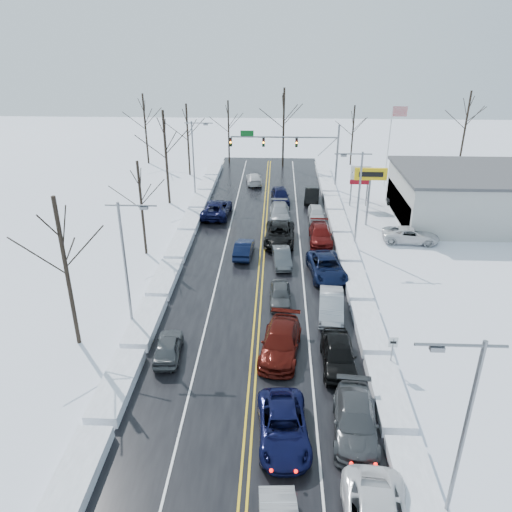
{
  "coord_description": "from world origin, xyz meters",
  "views": [
    {
      "loc": [
        1.23,
        -32.6,
        18.89
      ],
      "look_at": [
        -0.3,
        2.5,
        2.5
      ],
      "focal_mm": 35.0,
      "sensor_mm": 36.0,
      "label": 1
    }
  ],
  "objects_px": {
    "tires_plus_sign": "(370,178)",
    "traffic_signal_mast": "(296,146)",
    "flagpole": "(391,139)",
    "dealership_building": "(496,196)",
    "oncoming_car_0": "(244,256)"
  },
  "relations": [
    {
      "from": "dealership_building",
      "to": "oncoming_car_0",
      "type": "height_order",
      "value": "dealership_building"
    },
    {
      "from": "traffic_signal_mast",
      "to": "flagpole",
      "type": "xyz_separation_m",
      "value": [
        11.72,
        2.01,
        0.45
      ]
    },
    {
      "from": "oncoming_car_0",
      "to": "dealership_building",
      "type": "bearing_deg",
      "value": -154.73
    },
    {
      "from": "traffic_signal_mast",
      "to": "flagpole",
      "type": "relative_size",
      "value": 1.33
    },
    {
      "from": "flagpole",
      "to": "dealership_building",
      "type": "xyz_separation_m",
      "value": [
        8.8,
        -12.0,
        -3.27
      ]
    },
    {
      "from": "flagpole",
      "to": "dealership_building",
      "type": "height_order",
      "value": "flagpole"
    },
    {
      "from": "tires_plus_sign",
      "to": "oncoming_car_0",
      "type": "relative_size",
      "value": 1.41
    },
    {
      "from": "flagpole",
      "to": "oncoming_car_0",
      "type": "xyz_separation_m",
      "value": [
        -16.79,
        -22.11,
        -5.93
      ]
    },
    {
      "from": "dealership_building",
      "to": "oncoming_car_0",
      "type": "xyz_separation_m",
      "value": [
        -25.59,
        -10.11,
        -2.66
      ]
    },
    {
      "from": "traffic_signal_mast",
      "to": "oncoming_car_0",
      "type": "xyz_separation_m",
      "value": [
        -5.06,
        -20.1,
        -5.48
      ]
    },
    {
      "from": "tires_plus_sign",
      "to": "dealership_building",
      "type": "distance_m",
      "value": 13.82
    },
    {
      "from": "dealership_building",
      "to": "oncoming_car_0",
      "type": "bearing_deg",
      "value": -158.44
    },
    {
      "from": "traffic_signal_mast",
      "to": "oncoming_car_0",
      "type": "relative_size",
      "value": 3.11
    },
    {
      "from": "traffic_signal_mast",
      "to": "dealership_building",
      "type": "relative_size",
      "value": 0.65
    },
    {
      "from": "tires_plus_sign",
      "to": "traffic_signal_mast",
      "type": "bearing_deg",
      "value": 120.46
    }
  ]
}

